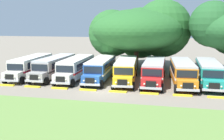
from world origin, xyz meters
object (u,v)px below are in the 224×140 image
(parked_bus_slot_1, at_px, (55,66))
(parked_bus_slot_3, at_px, (101,68))
(parked_bus_slot_2, at_px, (76,67))
(parked_bus_slot_6, at_px, (182,71))
(parked_bus_slot_5, at_px, (154,70))
(broad_shade_tree, at_px, (141,31))
(parked_bus_slot_0, at_px, (31,65))
(parked_bus_slot_7, at_px, (208,72))
(parked_bus_slot_4, at_px, (126,69))

(parked_bus_slot_1, bearing_deg, parked_bus_slot_3, 88.90)
(parked_bus_slot_2, distance_m, parked_bus_slot_3, 3.51)
(parked_bus_slot_3, relative_size, parked_bus_slot_6, 1.00)
(parked_bus_slot_5, xyz_separation_m, parked_bus_slot_6, (3.54, 0.05, 0.00))
(parked_bus_slot_1, height_order, broad_shade_tree, broad_shade_tree)
(broad_shade_tree, bearing_deg, parked_bus_slot_6, -57.35)
(parked_bus_slot_0, xyz_separation_m, parked_bus_slot_3, (10.33, 0.16, 0.00))
(parked_bus_slot_0, bearing_deg, parked_bus_slot_1, 93.55)
(parked_bus_slot_7, bearing_deg, parked_bus_slot_6, -79.11)
(parked_bus_slot_7, distance_m, broad_shade_tree, 14.49)
(parked_bus_slot_3, distance_m, parked_bus_slot_4, 3.52)
(parked_bus_slot_3, distance_m, parked_bus_slot_5, 7.21)
(parked_bus_slot_0, xyz_separation_m, parked_bus_slot_7, (24.24, 0.58, 0.00))
(parked_bus_slot_3, height_order, parked_bus_slot_6, same)
(parked_bus_slot_3, height_order, parked_bus_slot_4, same)
(parked_bus_slot_3, bearing_deg, parked_bus_slot_6, 86.92)
(parked_bus_slot_0, distance_m, parked_bus_slot_2, 6.82)
(parked_bus_slot_7, height_order, broad_shade_tree, broad_shade_tree)
(parked_bus_slot_1, bearing_deg, parked_bus_slot_0, -82.64)
(parked_bus_slot_2, relative_size, parked_bus_slot_3, 1.00)
(parked_bus_slot_2, relative_size, broad_shade_tree, 0.64)
(parked_bus_slot_0, relative_size, parked_bus_slot_5, 1.01)
(parked_bus_slot_2, distance_m, parked_bus_slot_7, 17.43)
(parked_bus_slot_1, bearing_deg, parked_bus_slot_6, 89.71)
(parked_bus_slot_4, bearing_deg, parked_bus_slot_7, 87.39)
(parked_bus_slot_0, xyz_separation_m, parked_bus_slot_2, (6.82, 0.11, 0.00))
(parked_bus_slot_0, relative_size, broad_shade_tree, 0.64)
(broad_shade_tree, bearing_deg, parked_bus_slot_1, -138.29)
(parked_bus_slot_2, bearing_deg, parked_bus_slot_3, 89.30)
(parked_bus_slot_1, xyz_separation_m, parked_bus_slot_6, (17.59, -0.36, 0.00))
(broad_shade_tree, bearing_deg, parked_bus_slot_0, -144.82)
(parked_bus_slot_1, bearing_deg, parked_bus_slot_2, 86.03)
(parked_bus_slot_5, relative_size, parked_bus_slot_7, 1.00)
(parked_bus_slot_0, bearing_deg, parked_bus_slot_2, 88.02)
(broad_shade_tree, bearing_deg, parked_bus_slot_7, -44.87)
(parked_bus_slot_5, relative_size, parked_bus_slot_6, 0.99)
(parked_bus_slot_5, xyz_separation_m, parked_bus_slot_7, (6.71, 0.60, 0.00))
(parked_bus_slot_0, distance_m, broad_shade_tree, 18.40)
(parked_bus_slot_4, distance_m, parked_bus_slot_6, 7.23)
(parked_bus_slot_2, height_order, parked_bus_slot_5, same)
(parked_bus_slot_2, relative_size, parked_bus_slot_4, 0.99)
(parked_bus_slot_1, distance_m, parked_bus_slot_7, 20.76)
(parked_bus_slot_5, bearing_deg, parked_bus_slot_7, 95.02)
(parked_bus_slot_7, bearing_deg, parked_bus_slot_0, -87.46)
(parked_bus_slot_0, distance_m, parked_bus_slot_1, 3.51)
(parked_bus_slot_0, relative_size, parked_bus_slot_1, 1.00)
(parked_bus_slot_2, xyz_separation_m, parked_bus_slot_6, (14.26, -0.08, 0.00))
(parked_bus_slot_4, distance_m, parked_bus_slot_5, 3.70)
(parked_bus_slot_6, height_order, parked_bus_slot_7, same)
(parked_bus_slot_0, height_order, parked_bus_slot_2, same)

